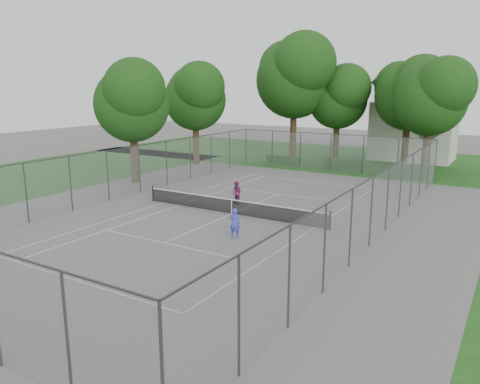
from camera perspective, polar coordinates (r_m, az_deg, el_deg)
The scene contains 18 objects.
ground at distance 28.98m, azimuth -1.03°, elevation -2.69°, with size 120.00×120.00×0.00m, color #5F5D5A.
grass_far at distance 52.38m, azimuth 14.36°, elevation 3.91°, with size 60.00×20.00×0.00m, color #1B4C15.
grass_left at distance 44.50m, azimuth -25.76°, elevation 1.51°, with size 16.00×40.00×0.00m, color #1B4C15.
court_markings at distance 28.97m, azimuth -1.03°, elevation -2.68°, with size 11.03×23.83×0.01m.
tennis_net at distance 28.84m, azimuth -1.03°, elevation -1.71°, with size 12.87×0.10×1.10m.
perimeter_fence at distance 28.55m, azimuth -1.04°, elevation 0.81°, with size 18.08×34.08×3.52m.
tree_far_left at distance 49.87m, azimuth 6.75°, elevation 14.16°, with size 9.10×8.31×13.08m.
tree_far_midleft at distance 50.18m, azimuth 11.93°, elevation 11.52°, with size 6.94×6.34×9.98m.
tree_far_midright at distance 48.02m, azimuth 20.05°, elevation 11.51°, with size 7.38×6.74×10.60m.
tree_far_right at distance 44.64m, azimuth 22.36°, elevation 10.95°, with size 7.12×6.50×10.23m.
tree_side_back at distance 47.28m, azimuth -5.47°, elevation 11.77°, with size 7.02×6.41×10.10m.
tree_side_front at distance 38.67m, azimuth -13.06°, elevation 11.07°, with size 6.87×6.28×9.88m.
hedge_left at distance 47.54m, azimuth 5.32°, elevation 3.90°, with size 3.44×1.03×0.86m, color #184315.
hedge_mid at distance 44.92m, azimuth 12.44°, elevation 3.32°, with size 3.64×1.04×1.14m, color #184315.
hedge_right at distance 43.10m, azimuth 20.05°, elevation 2.29°, with size 3.01×1.10×0.90m, color #184315.
house at distance 53.51m, azimuth 20.51°, elevation 8.07°, with size 8.12×6.30×10.11m.
girl_player at distance 24.34m, azimuth -0.64°, elevation -3.79°, with size 0.57×0.38×1.57m, color blue.
woman_player at distance 31.19m, azimuth -0.41°, elevation -0.11°, with size 0.75×0.58×1.54m, color #792859.
Camera 1 is at (14.92, -23.61, 7.74)m, focal length 35.00 mm.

